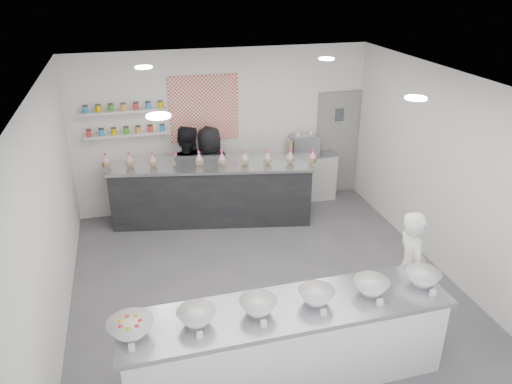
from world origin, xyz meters
TOP-DOWN VIEW (x-y plane):
  - floor at (0.00, 0.00)m, footprint 6.00×6.00m
  - ceiling at (0.00, 0.00)m, footprint 6.00×6.00m
  - back_wall at (0.00, 3.00)m, footprint 5.50×0.00m
  - left_wall at (-2.75, 0.00)m, footprint 0.00×6.00m
  - right_wall at (2.75, 0.00)m, footprint 0.00×6.00m
  - back_door at (2.30, 2.97)m, footprint 0.88×0.04m
  - pattern_panel at (-0.35, 2.98)m, footprint 1.25×0.03m
  - jar_shelf_lower at (-1.75, 2.90)m, footprint 1.45×0.22m
  - jar_shelf_upper at (-1.75, 2.90)m, footprint 1.45×0.22m
  - preserve_jars at (-1.75, 2.88)m, footprint 1.45×0.10m
  - downlight_0 at (-1.40, -1.00)m, footprint 0.24×0.24m
  - downlight_1 at (1.40, -1.00)m, footprint 0.24×0.24m
  - downlight_2 at (-1.40, 1.60)m, footprint 0.24×0.24m
  - downlight_3 at (1.40, 1.60)m, footprint 0.24×0.24m
  - prep_counter at (-0.26, -1.70)m, footprint 3.63×0.87m
  - back_bar at (-0.38, 2.29)m, footprint 3.62×1.33m
  - sneeze_guard at (-0.44, 1.98)m, footprint 3.45×0.69m
  - espresso_ledge at (1.55, 2.78)m, footprint 1.27×0.40m
  - espresso_machine at (1.53, 2.78)m, footprint 0.51×0.35m
  - cup_stacks at (1.30, 2.78)m, footprint 0.24×0.24m
  - prep_bowls at (-0.26, -1.70)m, footprint 3.66×0.55m
  - label_cards at (-0.26, -2.22)m, footprint 3.31×0.04m
  - cookie_bags at (-0.38, 2.29)m, footprint 3.71×0.88m
  - woman_prep at (1.58, -1.10)m, footprint 0.45×0.62m
  - staff_left at (-0.77, 2.55)m, footprint 1.01×0.87m
  - staff_right at (-0.34, 2.60)m, footprint 0.92×0.69m

SIDE VIEW (x-z plane):
  - floor at x=0.00m, z-range 0.00..0.00m
  - espresso_ledge at x=1.55m, z-range 0.00..0.94m
  - prep_counter at x=-0.26m, z-range 0.00..0.99m
  - back_bar at x=-0.38m, z-range 0.00..1.10m
  - woman_prep at x=1.58m, z-range 0.00..1.59m
  - staff_right at x=-0.34m, z-range 0.00..1.71m
  - staff_left at x=-0.77m, z-range 0.00..1.78m
  - label_cards at x=-0.26m, z-range 0.99..1.06m
  - back_door at x=2.30m, z-range 0.00..2.10m
  - prep_bowls at x=-0.26m, z-range 0.99..1.15m
  - cup_stacks at x=1.30m, z-range 0.94..1.28m
  - espresso_machine at x=1.53m, z-range 0.94..1.33m
  - cookie_bags at x=-0.38m, z-range 1.10..1.38m
  - sneeze_guard at x=-0.44m, z-range 1.10..1.40m
  - back_wall at x=0.00m, z-range -1.25..4.25m
  - left_wall at x=-2.75m, z-range -1.50..4.50m
  - right_wall at x=2.75m, z-range -1.50..4.50m
  - jar_shelf_lower at x=-1.75m, z-range 1.58..1.62m
  - preserve_jars at x=-1.75m, z-range 1.60..2.16m
  - pattern_panel at x=-0.35m, z-range 1.35..2.55m
  - jar_shelf_upper at x=-1.75m, z-range 2.00..2.04m
  - downlight_0 at x=-1.40m, z-range 2.97..2.99m
  - downlight_1 at x=1.40m, z-range 2.97..2.99m
  - downlight_2 at x=-1.40m, z-range 2.97..2.99m
  - downlight_3 at x=1.40m, z-range 2.97..2.99m
  - ceiling at x=0.00m, z-range 3.00..3.00m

